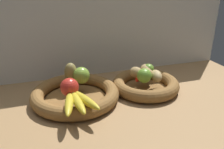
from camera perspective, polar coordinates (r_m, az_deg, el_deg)
ground_plane at (r=98.94cm, az=1.48°, el=-6.48°), size 140.00×90.00×3.00cm
back_wall at (r=116.71cm, az=-3.35°, el=13.18°), size 140.00×3.00×55.00cm
fruit_bowl_left at (r=96.39cm, az=-9.01°, el=-4.89°), size 36.03×36.03×5.41cm
fruit_bowl_right at (r=104.97cm, az=8.25°, el=-2.44°), size 29.79×29.79×5.41cm
apple_green_back at (r=97.96cm, az=-7.56°, el=-0.19°), size 7.06×7.06×7.06cm
apple_red_front at (r=88.13cm, az=-10.43°, el=-3.09°), size 7.03×7.03×7.03cm
pear_brown at (r=99.58cm, az=-10.12°, el=0.50°), size 7.23×7.27×8.55cm
banana_bunch_front at (r=82.74cm, az=-8.71°, el=-6.35°), size 13.44×19.63×2.99cm
potato_large at (r=102.85cm, az=8.41°, el=0.23°), size 8.04×8.01×4.85cm
potato_oblong at (r=103.74cm, az=5.98°, el=0.56°), size 7.46×7.91×4.84cm
potato_back at (r=107.29cm, az=8.36°, el=1.20°), size 5.64×7.52×4.83cm
potato_small at (r=101.68cm, az=10.79°, el=-0.25°), size 6.14×8.77×4.71cm
lime_near at (r=98.34cm, az=8.06°, el=-0.37°), size 6.29×6.29×6.29cm
lime_far at (r=107.22cm, az=8.97°, el=1.26°), size 5.24×5.24×5.24cm
chili_pepper at (r=103.64cm, az=9.39°, el=-0.56°), size 14.58×4.35×1.83cm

